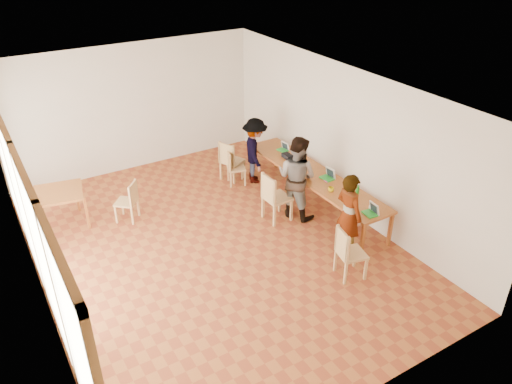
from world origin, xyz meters
TOP-DOWN VIEW (x-y plane):
  - ground at (0.00, 0.00)m, footprint 8.00×8.00m
  - wall_back at (0.00, 4.00)m, footprint 6.00×0.10m
  - wall_front at (0.00, -4.00)m, footprint 6.00×0.10m
  - wall_right at (3.00, 0.00)m, footprint 0.10×8.00m
  - window_wall at (-2.96, 0.00)m, footprint 0.10×8.00m
  - ceiling at (0.00, 0.00)m, footprint 6.00×8.00m
  - communal_table at (2.50, 0.25)m, footprint 0.80×4.00m
  - side_table at (-2.22, 2.22)m, footprint 0.90×0.90m
  - chair_near at (1.53, -1.97)m, footprint 0.53×0.53m
  - chair_mid at (1.44, 0.18)m, footprint 0.49×0.49m
  - chair_far at (1.51, 1.97)m, footprint 0.49×0.49m
  - chair_empty at (1.54, 2.17)m, footprint 0.59×0.59m
  - chair_spare at (-0.99, 1.68)m, footprint 0.56×0.56m
  - person_near at (1.98, -1.45)m, footprint 0.41×0.60m
  - person_mid at (1.97, 0.12)m, footprint 0.95×1.04m
  - person_far at (2.03, 1.83)m, footprint 0.91×1.13m
  - laptop_near at (2.44, -1.55)m, footprint 0.25×0.28m
  - laptop_mid at (2.64, -0.06)m, footprint 0.25×0.29m
  - laptop_far at (2.63, 1.55)m, footprint 0.24×0.26m
  - yellow_mug at (2.33, -0.52)m, footprint 0.15×0.15m
  - green_bottle at (2.57, -1.00)m, footprint 0.07×0.07m
  - clear_glass at (2.65, 0.75)m, footprint 0.07×0.07m
  - condiment_cup at (2.56, -1.41)m, footprint 0.08×0.08m
  - pink_phone at (2.51, -0.14)m, footprint 0.05×0.10m
  - black_pouch at (2.47, 1.17)m, footprint 0.16×0.26m

SIDE VIEW (x-z plane):
  - ground at x=0.00m, z-range 0.00..0.00m
  - chair_far at x=1.51m, z-range 0.29..0.73m
  - chair_spare at x=-0.99m, z-range 0.30..0.75m
  - chair_near at x=1.53m, z-range 0.33..0.84m
  - chair_empty at x=1.54m, z-range 0.33..0.85m
  - chair_mid at x=1.44m, z-range 0.36..0.91m
  - side_table at x=-2.22m, z-range 0.29..1.04m
  - communal_table at x=2.50m, z-range 0.33..1.08m
  - pink_phone at x=2.51m, z-range 0.75..0.76m
  - person_far at x=2.03m, z-range 0.00..1.53m
  - condiment_cup at x=2.56m, z-range 0.75..0.81m
  - clear_glass at x=2.65m, z-range 0.75..0.84m
  - black_pouch at x=2.47m, z-range 0.75..0.84m
  - yellow_mug at x=2.33m, z-range 0.75..0.84m
  - laptop_far at x=2.63m, z-range 0.71..0.90m
  - laptop_near at x=2.44m, z-range 0.70..0.92m
  - person_near at x=1.98m, z-range 0.00..1.62m
  - laptop_mid at x=2.64m, z-range 0.70..0.93m
  - person_mid at x=1.97m, z-range 0.00..1.74m
  - green_bottle at x=2.57m, z-range 0.75..1.03m
  - wall_back at x=0.00m, z-range 0.00..3.00m
  - wall_front at x=0.00m, z-range 0.00..3.00m
  - wall_right at x=3.00m, z-range 0.00..3.00m
  - window_wall at x=-2.96m, z-range 0.00..3.00m
  - ceiling at x=0.00m, z-range 3.00..3.04m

